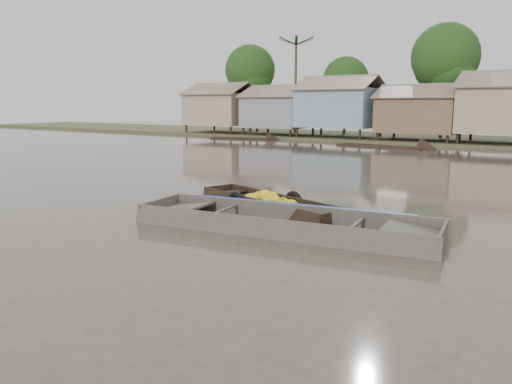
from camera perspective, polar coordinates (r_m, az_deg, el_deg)
The scene contains 3 objects.
ground at distance 12.58m, azimuth -2.24°, elevation -4.16°, with size 120.00×120.00×0.00m, color #453D35.
banana_boat at distance 14.89m, azimuth 1.28°, elevation -1.33°, with size 5.51×2.91×0.78m.
viewer_boat at distance 12.42m, azimuth 3.27°, elevation -4.06°, with size 7.80×2.98×0.61m.
Camera 1 is at (7.14, -9.88, 3.11)m, focal length 35.00 mm.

